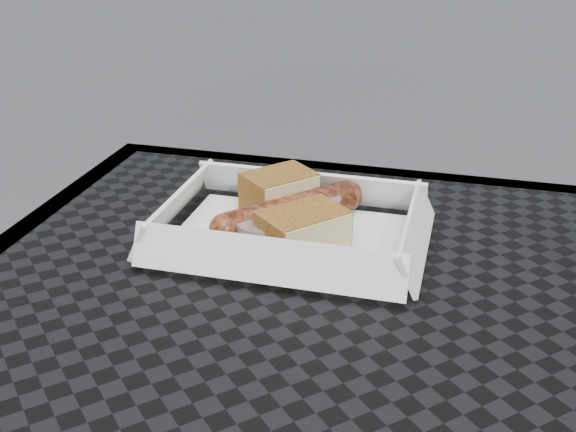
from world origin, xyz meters
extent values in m
cube|color=black|center=(0.00, 0.00, 0.74)|extent=(0.80, 0.80, 0.01)
cube|color=black|center=(0.00, 0.39, 0.73)|extent=(0.80, 0.03, 0.03)
cylinder|color=black|center=(-0.35, 0.35, 0.36)|extent=(0.03, 0.03, 0.73)
cube|color=white|center=(-0.12, 0.19, 0.75)|extent=(0.22, 0.15, 0.00)
cylinder|color=brown|center=(-0.13, 0.21, 0.77)|extent=(0.12, 0.13, 0.03)
sphere|color=brown|center=(-0.08, 0.26, 0.77)|extent=(0.03, 0.03, 0.03)
sphere|color=brown|center=(-0.18, 0.15, 0.77)|extent=(0.03, 0.03, 0.03)
cube|color=#915F24|center=(-0.15, 0.24, 0.77)|extent=(0.08, 0.08, 0.04)
cube|color=#915F24|center=(-0.11, 0.16, 0.77)|extent=(0.09, 0.09, 0.04)
cylinder|color=#F4380A|center=(-0.08, 0.14, 0.75)|extent=(0.02, 0.02, 0.00)
torus|color=white|center=(-0.07, 0.13, 0.75)|extent=(0.02, 0.02, 0.00)
cube|color=#B2D17F|center=(-0.07, 0.14, 0.75)|extent=(0.02, 0.02, 0.00)
cube|color=white|center=(-0.14, 0.18, 0.75)|extent=(0.13, 0.13, 0.00)
cylinder|color=maroon|center=(-0.11, 0.22, 0.76)|extent=(0.05, 0.05, 0.03)
cylinder|color=silver|center=(-0.14, 0.16, 0.76)|extent=(0.05, 0.05, 0.03)
camera|label=1|loc=(0.03, -0.41, 1.06)|focal=45.00mm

